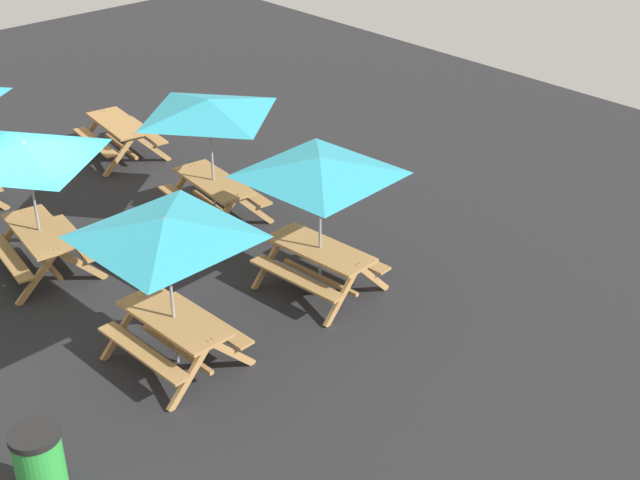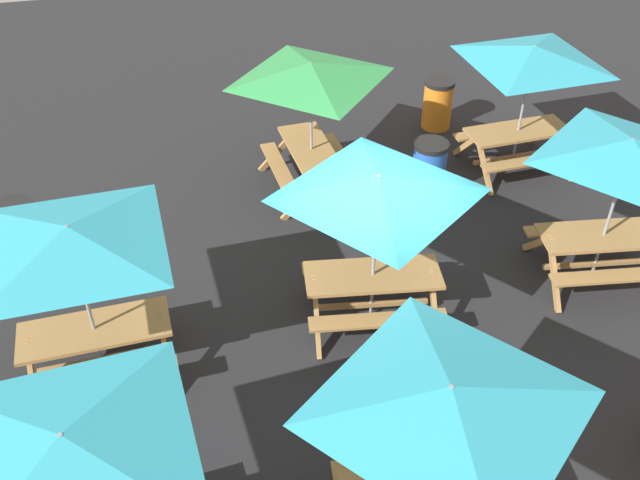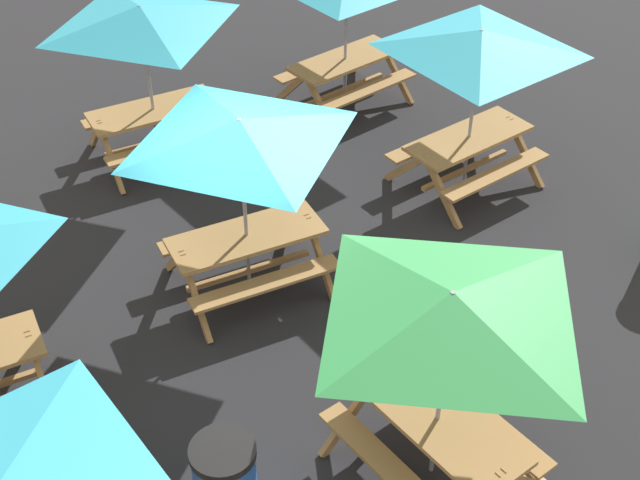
{
  "view_description": "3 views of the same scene",
  "coord_description": "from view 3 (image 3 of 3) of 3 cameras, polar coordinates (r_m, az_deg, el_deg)",
  "views": [
    {
      "loc": [
        -12.38,
        5.14,
        7.63
      ],
      "look_at": [
        -3.47,
        -3.06,
        0.9
      ],
      "focal_mm": 50.0,
      "sensor_mm": 36.0,
      "label": 1
    },
    {
      "loc": [
        -2.32,
        -6.86,
        6.87
      ],
      "look_at": [
        -0.51,
        0.6,
        0.9
      ],
      "focal_mm": 40.0,
      "sensor_mm": 36.0,
      "label": 2
    },
    {
      "loc": [
        3.88,
        7.07,
        7.08
      ],
      "look_at": [
        -0.51,
        0.6,
        0.9
      ],
      "focal_mm": 50.0,
      "sensor_mm": 36.0,
      "label": 3
    }
  ],
  "objects": [
    {
      "name": "ground_plane",
      "position": [
        10.73,
        -4.08,
        -3.07
      ],
      "size": [
        28.33,
        28.33,
        0.0
      ],
      "primitive_type": "plane",
      "color": "#232326",
      "rests_on": "ground"
    },
    {
      "name": "picnic_table_0",
      "position": [
        12.32,
        -11.31,
        13.18
      ],
      "size": [
        2.2,
        2.2,
        2.34
      ],
      "rotation": [
        0.0,
        0.0,
        -0.11
      ],
      "color": "#A87A44",
      "rests_on": "ground"
    },
    {
      "name": "picnic_table_7",
      "position": [
        7.48,
        8.3,
        -5.09
      ],
      "size": [
        2.13,
        2.13,
        2.34
      ],
      "rotation": [
        0.0,
        0.0,
        1.64
      ],
      "color": "#A87A44",
      "rests_on": "ground"
    },
    {
      "name": "picnic_table_3",
      "position": [
        11.61,
        10.16,
        11.71
      ],
      "size": [
        2.83,
        2.83,
        2.34
      ],
      "rotation": [
        0.0,
        0.0,
        0.04
      ],
      "color": "#A87A44",
      "rests_on": "ground"
    },
    {
      "name": "picnic_table_4",
      "position": [
        9.6,
        -5.11,
        6.12
      ],
      "size": [
        2.26,
        2.26,
        2.34
      ],
      "rotation": [
        0.0,
        0.0,
        -0.14
      ],
      "color": "#A87A44",
      "rests_on": "ground"
    }
  ]
}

